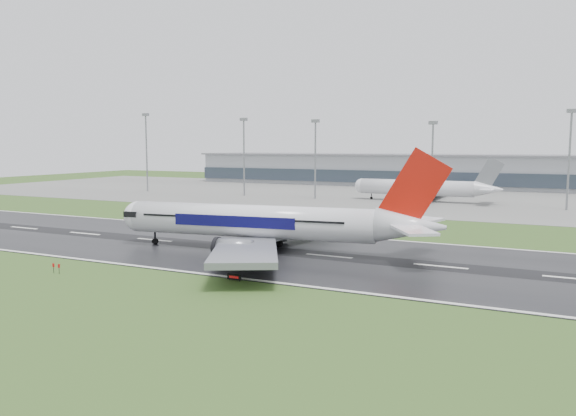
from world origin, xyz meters
The scene contains 12 objects.
ground centered at (0.00, 0.00, 0.00)m, with size 520.00×520.00×0.00m, color #2E4D1C.
runway centered at (0.00, 0.00, 0.05)m, with size 400.00×45.00×0.10m, color black.
apron centered at (0.00, 125.00, 0.04)m, with size 400.00×130.00×0.08m, color slate.
terminal centered at (0.00, 185.00, 7.50)m, with size 240.00×36.00×15.00m, color gray.
main_airliner centered at (8.42, -0.33, 9.54)m, with size 63.95×60.90×18.88m, color white, non-canonical shape.
parked_airliner centered at (13.42, 107.41, 7.93)m, with size 53.59×49.90×15.71m, color silver, non-canonical shape.
runway_sign centered at (14.00, -23.32, 0.52)m, with size 2.30×0.26×1.04m, color black, non-canonical shape.
floodmast_0 centered at (-105.13, 100.00, 16.37)m, with size 0.64×0.64×32.74m, color gray.
floodmast_1 centered at (-56.05, 100.00, 14.88)m, with size 0.64×0.64×29.76m, color gray.
floodmast_2 centered at (-25.18, 100.00, 14.28)m, with size 0.64×0.64×28.55m, color gray.
floodmast_3 centered at (18.13, 100.00, 13.58)m, with size 0.64×0.64×27.16m, color gray.
floodmast_4 centered at (59.97, 100.00, 15.03)m, with size 0.64×0.64×30.05m, color gray.
Camera 1 is at (56.77, -93.46, 20.23)m, focal length 34.82 mm.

